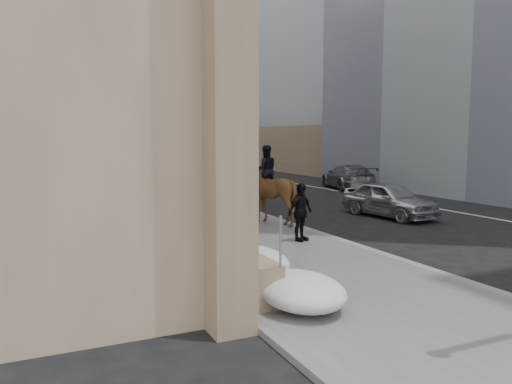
# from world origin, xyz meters

# --- Properties ---
(ground) EXTENTS (140.00, 140.00, 0.00)m
(ground) POSITION_xyz_m (0.00, 0.00, 0.00)
(ground) COLOR black
(ground) RESTS_ON ground
(sidewalk) EXTENTS (5.00, 80.00, 0.12)m
(sidewalk) POSITION_xyz_m (0.00, 10.00, 0.06)
(sidewalk) COLOR #57575A
(sidewalk) RESTS_ON ground
(curb) EXTENTS (0.24, 80.00, 0.12)m
(curb) POSITION_xyz_m (2.62, 10.00, 0.06)
(curb) COLOR slate
(curb) RESTS_ON ground
(lane_line) EXTENTS (0.15, 70.00, 0.01)m
(lane_line) POSITION_xyz_m (10.50, 10.00, 0.01)
(lane_line) COLOR #BFB78C
(lane_line) RESTS_ON ground
(limestone_building) EXTENTS (6.10, 44.00, 18.00)m
(limestone_building) POSITION_xyz_m (-5.26, 19.96, 8.90)
(limestone_building) COLOR #957B61
(limestone_building) RESTS_ON ground
(far_podium) EXTENTS (2.00, 80.00, 4.00)m
(far_podium) POSITION_xyz_m (15.50, 10.00, 2.00)
(far_podium) COLOR #806952
(far_podium) RESTS_ON ground
(bg_building_mid) EXTENTS (30.00, 12.00, 28.00)m
(bg_building_mid) POSITION_xyz_m (4.00, 60.00, 14.00)
(bg_building_mid) COLOR slate
(bg_building_mid) RESTS_ON ground
(bg_building_far) EXTENTS (24.00, 12.00, 20.00)m
(bg_building_far) POSITION_xyz_m (-6.00, 72.00, 10.00)
(bg_building_far) COLOR gray
(bg_building_far) RESTS_ON ground
(streetlight_mid) EXTENTS (1.71, 0.24, 8.00)m
(streetlight_mid) POSITION_xyz_m (2.74, 14.00, 4.58)
(streetlight_mid) COLOR #2D2D30
(streetlight_mid) RESTS_ON ground
(streetlight_far) EXTENTS (1.71, 0.24, 8.00)m
(streetlight_far) POSITION_xyz_m (2.74, 34.00, 4.58)
(streetlight_far) COLOR #2D2D30
(streetlight_far) RESTS_ON ground
(traffic_signal) EXTENTS (4.10, 0.22, 6.00)m
(traffic_signal) POSITION_xyz_m (2.07, 22.00, 4.00)
(traffic_signal) COLOR #2D2D30
(traffic_signal) RESTS_ON ground
(snow_bank) EXTENTS (1.70, 18.10, 0.76)m
(snow_bank) POSITION_xyz_m (-1.42, 8.11, 0.47)
(snow_bank) COLOR silver
(snow_bank) RESTS_ON sidewalk
(mounted_horse_left) EXTENTS (1.50, 2.47, 2.64)m
(mounted_horse_left) POSITION_xyz_m (-1.11, 5.23, 1.16)
(mounted_horse_left) COLOR #513318
(mounted_horse_left) RESTS_ON sidewalk
(mounted_horse_right) EXTENTS (2.11, 2.27, 2.72)m
(mounted_horse_right) POSITION_xyz_m (1.86, 6.07, 1.28)
(mounted_horse_right) COLOR #482C14
(mounted_horse_right) RESTS_ON sidewalk
(pedestrian) EXTENTS (1.08, 0.77, 1.70)m
(pedestrian) POSITION_xyz_m (1.41, 2.93, 0.97)
(pedestrian) COLOR black
(pedestrian) RESTS_ON sidewalk
(car_silver) EXTENTS (2.10, 4.24, 1.39)m
(car_silver) POSITION_xyz_m (7.07, 5.85, 0.70)
(car_silver) COLOR #A6A8AE
(car_silver) RESTS_ON ground
(car_grey) EXTENTS (3.32, 5.41, 1.46)m
(car_grey) POSITION_xyz_m (11.70, 15.20, 0.73)
(car_grey) COLOR slate
(car_grey) RESTS_ON ground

